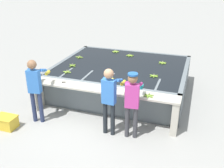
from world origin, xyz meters
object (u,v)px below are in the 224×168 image
Objects in this scene: banana_bunch_floating_2 at (116,52)px; banana_bunch_floating_5 at (130,55)px; worker_0 at (35,85)px; knife_0 at (66,82)px; worker_2 at (132,99)px; knife_1 at (39,81)px; banana_bunch_floating_3 at (79,57)px; banana_bunch_floating_4 at (154,76)px; banana_bunch_floating_6 at (67,72)px; banana_bunch_ledge_0 at (148,96)px; banana_bunch_floating_0 at (162,63)px; worker_1 at (109,96)px; crate at (6,122)px; banana_bunch_floating_1 at (73,65)px.

banana_bunch_floating_2 and banana_bunch_floating_5 have the same top height.
worker_0 reaches higher than knife_0.
worker_2 is 2.78m from knife_1.
banana_bunch_floating_3 is at bearing 91.63° from worker_0.
banana_bunch_floating_6 is (-2.53, -0.52, 0.00)m from banana_bunch_floating_4.
banana_bunch_ledge_0 is (2.83, 0.54, -0.10)m from worker_0.
banana_bunch_floating_2 is 0.70m from banana_bunch_floating_5.
banana_bunch_floating_6 is (-2.58, -1.76, 0.00)m from banana_bunch_floating_0.
knife_1 is (-2.93, -1.35, -0.01)m from banana_bunch_floating_4.
banana_bunch_floating_0 is (0.78, 3.04, -0.09)m from worker_1.
banana_bunch_ledge_0 is at bearing -59.85° from banana_bunch_floating_2.
knife_1 is (-2.21, 0.45, -0.10)m from worker_1.
banana_bunch_floating_2 reaches higher than knife_0.
banana_bunch_floating_2 is at bearing 120.15° from banana_bunch_ledge_0.
banana_bunch_floating_4 is (2.79, -0.91, -0.00)m from banana_bunch_floating_3.
banana_bunch_ledge_0 reaches higher than crate.
banana_bunch_floating_0 is at bearing 40.90° from knife_1.
banana_bunch_floating_4 reaches higher than knife_0.
banana_bunch_floating_1 reaches higher than crate.
banana_bunch_floating_4 reaches higher than knife_1.
worker_1 is 0.55m from worker_2.
banana_bunch_floating_0 is (2.77, 3.11, -0.11)m from worker_0.
banana_bunch_floating_0 is 2.93m from banana_bunch_floating_1.
banana_bunch_floating_2 is (-1.86, 0.73, 0.00)m from banana_bunch_floating_0.
banana_bunch_ledge_0 is at bearing -26.75° from banana_bunch_floating_1.
banana_bunch_ledge_0 reaches higher than banana_bunch_floating_6.
crate is at bearing -162.00° from banana_bunch_ledge_0.
banana_bunch_floating_5 reaches higher than knife_0.
banana_bunch_floating_1 is at bearing 109.35° from knife_0.
banana_bunch_floating_1 is 1.44m from knife_1.
crate is (-0.69, -2.49, -0.78)m from banana_bunch_floating_1.
banana_bunch_floating_0 is 2.87m from banana_bunch_floating_3.
banana_bunch_floating_5 is 2.58m from banana_bunch_floating_6.
knife_0 is at bearing -132.62° from banana_bunch_floating_0.
banana_bunch_floating_3 is (-0.08, 2.78, -0.10)m from worker_0.
banana_bunch_floating_4 and banana_bunch_floating_6 have the same top height.
banana_bunch_floating_1 is (-1.90, 1.86, -0.09)m from worker_1.
knife_0 is (0.34, -0.68, -0.01)m from banana_bunch_floating_6.
banana_bunch_floating_3 is (-2.85, -0.33, 0.00)m from banana_bunch_floating_0.
banana_bunch_ledge_0 reaches higher than banana_bunch_floating_2.
banana_bunch_floating_0 is at bearing -21.36° from banana_bunch_floating_2.
knife_0 is (-1.46, 0.60, -0.10)m from worker_1.
worker_2 is 3.04m from banana_bunch_floating_1.
banana_bunch_floating_6 is 1.00× the size of banana_bunch_ledge_0.
banana_bunch_floating_2 and banana_bunch_floating_3 have the same top height.
banana_bunch_floating_6 is 0.93m from knife_1.
worker_2 reaches higher than banana_bunch_floating_1.
banana_bunch_floating_3 is 0.51× the size of crate.
worker_2 reaches higher than banana_bunch_floating_3.
worker_1 is at bearing 1.91° from worker_0.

